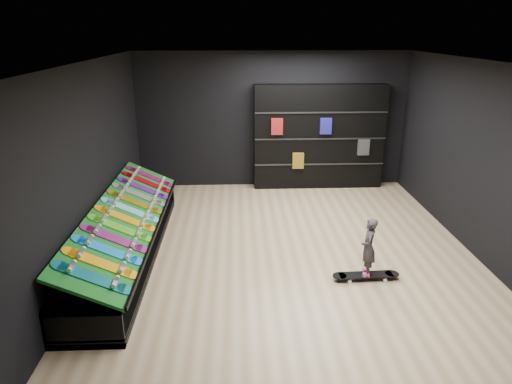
{
  "coord_description": "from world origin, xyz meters",
  "views": [
    {
      "loc": [
        -0.8,
        -6.59,
        3.46
      ],
      "look_at": [
        -0.5,
        0.2,
        1.0
      ],
      "focal_mm": 32.0,
      "sensor_mm": 36.0,
      "label": 1
    }
  ],
  "objects_px": {
    "display_rack": "(127,243)",
    "child": "(367,258)",
    "back_shelving": "(319,137)",
    "floor_skateboard": "(366,277)"
  },
  "relations": [
    {
      "from": "back_shelving",
      "to": "child",
      "type": "bearing_deg",
      "value": -89.9
    },
    {
      "from": "child",
      "to": "display_rack",
      "type": "bearing_deg",
      "value": -87.63
    },
    {
      "from": "display_rack",
      "to": "floor_skateboard",
      "type": "relative_size",
      "value": 4.59
    },
    {
      "from": "back_shelving",
      "to": "child",
      "type": "distance_m",
      "value": 4.26
    },
    {
      "from": "display_rack",
      "to": "child",
      "type": "height_order",
      "value": "child"
    },
    {
      "from": "display_rack",
      "to": "child",
      "type": "xyz_separation_m",
      "value": [
        3.6,
        -0.86,
        0.1
      ]
    },
    {
      "from": "display_rack",
      "to": "child",
      "type": "bearing_deg",
      "value": -13.41
    },
    {
      "from": "display_rack",
      "to": "floor_skateboard",
      "type": "distance_m",
      "value": 3.71
    },
    {
      "from": "display_rack",
      "to": "back_shelving",
      "type": "distance_m",
      "value": 4.98
    },
    {
      "from": "display_rack",
      "to": "child",
      "type": "relative_size",
      "value": 8.59
    }
  ]
}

